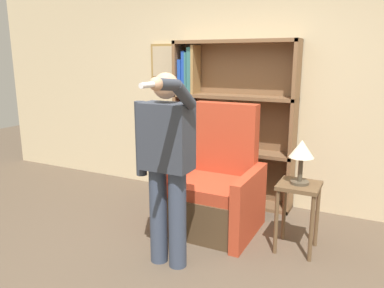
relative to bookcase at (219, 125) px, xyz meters
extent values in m
plane|color=brown|center=(0.27, -1.87, -0.93)|extent=(14.00, 14.00, 0.00)
cube|color=beige|center=(0.27, 0.16, 0.47)|extent=(8.00, 0.06, 2.80)
cube|color=olive|center=(-0.81, 0.11, 0.75)|extent=(0.42, 0.04, 0.44)
cube|color=tan|center=(-0.81, 0.09, 0.75)|extent=(0.36, 0.01, 0.38)
cube|color=brown|center=(-0.54, -0.02, 0.03)|extent=(0.04, 0.28, 1.94)
cube|color=brown|center=(0.89, -0.02, 0.03)|extent=(0.04, 0.28, 1.94)
cube|color=brown|center=(0.18, 0.11, 0.03)|extent=(1.48, 0.01, 1.94)
cube|color=brown|center=(0.18, -0.02, -0.91)|extent=(1.48, 0.28, 0.04)
cube|color=brown|center=(0.18, -0.02, -0.29)|extent=(1.48, 0.28, 0.04)
cube|color=brown|center=(0.18, -0.02, 0.36)|extent=(1.48, 0.28, 0.04)
cube|color=brown|center=(0.18, -0.02, 0.98)|extent=(1.48, 0.28, 0.04)
cube|color=#1E47B2|center=(-0.49, -0.02, -0.69)|extent=(0.05, 0.23, 0.40)
cube|color=black|center=(-0.44, -0.02, -0.68)|extent=(0.04, 0.21, 0.42)
cube|color=#1E47B2|center=(-0.39, -0.02, -0.61)|extent=(0.04, 0.20, 0.57)
cube|color=#9E7A47|center=(-0.34, -0.02, -0.61)|extent=(0.04, 0.21, 0.57)
cube|color=#238438|center=(-0.29, -0.02, -0.64)|extent=(0.03, 0.21, 0.51)
cube|color=purple|center=(-0.25, -0.02, -0.61)|extent=(0.06, 0.20, 0.57)
cube|color=#5B99A8|center=(-0.50, -0.02, -0.05)|extent=(0.03, 0.23, 0.43)
cube|color=purple|center=(-0.45, -0.02, -0.01)|extent=(0.06, 0.19, 0.52)
cube|color=white|center=(-0.40, -0.02, 0.02)|extent=(0.04, 0.22, 0.57)
cube|color=black|center=(-0.35, -0.02, 0.00)|extent=(0.04, 0.19, 0.54)
cube|color=red|center=(-0.31, -0.02, -0.05)|extent=(0.03, 0.16, 0.44)
cube|color=#1E47B2|center=(-0.49, -0.02, 0.58)|extent=(0.04, 0.21, 0.40)
cube|color=#1E47B2|center=(-0.45, -0.02, 0.63)|extent=(0.04, 0.18, 0.50)
cube|color=#337070|center=(-0.41, -0.02, 0.62)|extent=(0.03, 0.19, 0.49)
cube|color=#337070|center=(-0.36, -0.02, 0.65)|extent=(0.06, 0.19, 0.55)
cube|color=#9E7A47|center=(-0.31, -0.02, 0.66)|extent=(0.03, 0.22, 0.57)
cube|color=#4C3823|center=(0.29, -0.86, -0.73)|extent=(0.69, 0.76, 0.41)
cube|color=#B23D23|center=(0.29, -0.90, -0.46)|extent=(0.65, 0.64, 0.12)
cube|color=#B23D23|center=(0.29, -0.52, -0.19)|extent=(0.69, 0.16, 1.07)
cube|color=#B23D23|center=(-0.11, -0.86, -0.60)|extent=(0.10, 0.84, 0.66)
cube|color=#B23D23|center=(0.68, -0.86, -0.60)|extent=(0.10, 0.84, 0.66)
cylinder|color=#384256|center=(0.12, -1.62, -0.51)|extent=(0.15, 0.15, 0.85)
cylinder|color=#384256|center=(0.31, -1.62, -0.51)|extent=(0.15, 0.15, 0.85)
cube|color=#333842|center=(0.22, -1.62, 0.19)|extent=(0.41, 0.24, 0.54)
sphere|color=tan|center=(0.22, -1.62, 0.59)|extent=(0.21, 0.21, 0.21)
cylinder|color=#333842|center=(-0.04, -1.62, 0.14)|extent=(0.09, 0.09, 0.63)
cylinder|color=#333842|center=(0.43, -1.74, 0.54)|extent=(0.09, 0.28, 0.23)
cylinder|color=#333842|center=(0.43, -1.98, 0.63)|extent=(0.08, 0.27, 0.10)
sphere|color=tan|center=(0.43, -2.11, 0.64)|extent=(0.09, 0.09, 0.09)
cylinder|color=white|center=(0.43, -2.20, 0.64)|extent=(0.04, 0.15, 0.04)
cube|color=brown|center=(1.15, -0.89, -0.31)|extent=(0.36, 0.36, 0.04)
cylinder|color=brown|center=(1.00, -1.04, -0.63)|extent=(0.04, 0.04, 0.61)
cylinder|color=brown|center=(1.30, -1.04, -0.63)|extent=(0.04, 0.04, 0.61)
cylinder|color=brown|center=(1.00, -0.74, -0.63)|extent=(0.04, 0.04, 0.61)
cylinder|color=brown|center=(1.30, -0.74, -0.63)|extent=(0.04, 0.04, 0.61)
cylinder|color=#4C4233|center=(1.15, -0.89, -0.28)|extent=(0.16, 0.16, 0.02)
cylinder|color=#4C4233|center=(1.15, -0.89, -0.16)|extent=(0.04, 0.04, 0.22)
cone|color=beige|center=(1.15, -0.89, 0.03)|extent=(0.22, 0.22, 0.15)
camera|label=1|loc=(1.72, -4.15, 0.80)|focal=35.00mm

